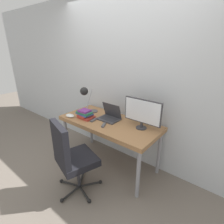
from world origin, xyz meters
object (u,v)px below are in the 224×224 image
object	(u,v)px
book_stack	(85,114)
laptop	(110,116)
desk_lamp	(86,95)
monitor	(142,112)
game_controller	(70,116)
office_chair	(71,155)

from	to	relation	value
book_stack	laptop	bearing A→B (deg)	31.77
desk_lamp	book_stack	size ratio (longest dim) A/B	1.56
monitor	book_stack	xyz separation A→B (m)	(-0.86, -0.24, -0.17)
game_controller	laptop	bearing A→B (deg)	30.75
laptop	game_controller	xyz separation A→B (m)	(-0.55, -0.33, -0.03)
laptop	office_chair	world-z (taller)	office_chair
laptop	desk_lamp	bearing A→B (deg)	-169.30
book_stack	desk_lamp	bearing A→B (deg)	128.65
laptop	book_stack	distance (m)	0.38
office_chair	game_controller	bearing A→B (deg)	140.91
laptop	game_controller	size ratio (longest dim) A/B	2.07
desk_lamp	game_controller	bearing A→B (deg)	-116.79
laptop	book_stack	xyz separation A→B (m)	(-0.33, -0.20, 0.01)
monitor	book_stack	distance (m)	0.91
office_chair	book_stack	size ratio (longest dim) A/B	3.43
laptop	game_controller	world-z (taller)	laptop
monitor	desk_lamp	world-z (taller)	desk_lamp
desk_lamp	office_chair	xyz separation A→B (m)	(0.46, -0.72, -0.53)
monitor	game_controller	distance (m)	1.16
monitor	game_controller	bearing A→B (deg)	-161.38
monitor	book_stack	bearing A→B (deg)	-164.37
laptop	office_chair	xyz separation A→B (m)	(0.04, -0.80, -0.25)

